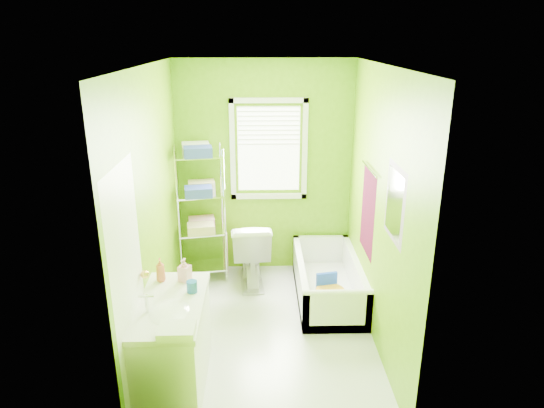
{
  "coord_description": "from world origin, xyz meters",
  "views": [
    {
      "loc": [
        -0.05,
        -4.22,
        2.84
      ],
      "look_at": [
        0.06,
        0.25,
        1.28
      ],
      "focal_mm": 32.0,
      "sensor_mm": 36.0,
      "label": 1
    }
  ],
  "objects_px": {
    "toilet": "(251,251)",
    "wire_shelf_unit": "(201,199)",
    "bathtub": "(328,285)",
    "vanity": "(173,342)"
  },
  "relations": [
    {
      "from": "wire_shelf_unit",
      "to": "bathtub",
      "type": "bearing_deg",
      "value": -19.99
    },
    {
      "from": "bathtub",
      "to": "vanity",
      "type": "distance_m",
      "value": 2.08
    },
    {
      "from": "toilet",
      "to": "bathtub",
      "type": "bearing_deg",
      "value": 152.22
    },
    {
      "from": "toilet",
      "to": "wire_shelf_unit",
      "type": "distance_m",
      "value": 0.85
    },
    {
      "from": "vanity",
      "to": "bathtub",
      "type": "bearing_deg",
      "value": 43.55
    },
    {
      "from": "bathtub",
      "to": "vanity",
      "type": "relative_size",
      "value": 1.37
    },
    {
      "from": "vanity",
      "to": "wire_shelf_unit",
      "type": "bearing_deg",
      "value": 88.64
    },
    {
      "from": "toilet",
      "to": "wire_shelf_unit",
      "type": "relative_size",
      "value": 0.49
    },
    {
      "from": "wire_shelf_unit",
      "to": "toilet",
      "type": "bearing_deg",
      "value": -13.99
    },
    {
      "from": "bathtub",
      "to": "toilet",
      "type": "distance_m",
      "value": 0.99
    }
  ]
}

